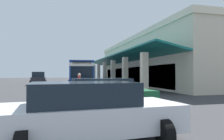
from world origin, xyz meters
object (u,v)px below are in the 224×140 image
(parked_sedan_green, at_px, (104,94))
(parked_sedan_white, at_px, (89,111))
(pedestrian, at_px, (79,83))
(potted_palm, at_px, (103,80))
(parked_suv_charcoal, at_px, (39,78))
(transit_bus, at_px, (80,72))

(parked_sedan_green, relative_size, parked_sedan_white, 0.99)
(pedestrian, bearing_deg, potted_palm, 162.62)
(parked_sedan_green, bearing_deg, parked_suv_charcoal, -168.11)
(parked_suv_charcoal, distance_m, potted_palm, 10.02)
(parked_sedan_green, relative_size, parked_suv_charcoal, 0.91)
(parked_sedan_green, height_order, parked_sedan_white, same)
(parked_sedan_white, distance_m, pedestrian, 10.21)
(parked_sedan_green, height_order, parked_suv_charcoal, parked_suv_charcoal)
(parked_sedan_green, xyz_separation_m, pedestrian, (-6.26, -0.54, 0.21))
(transit_bus, height_order, parked_sedan_white, transit_bus)
(transit_bus, relative_size, pedestrian, 6.64)
(potted_palm, bearing_deg, parked_sedan_white, -12.61)
(transit_bus, bearing_deg, potted_palm, 145.27)
(parked_suv_charcoal, bearing_deg, parked_sedan_green, 11.89)
(parked_sedan_white, height_order, pedestrian, pedestrian)
(parked_suv_charcoal, bearing_deg, pedestrian, 14.32)
(parked_suv_charcoal, height_order, potted_palm, potted_palm)
(transit_bus, xyz_separation_m, potted_palm, (-6.28, 4.35, -1.18))
(transit_bus, xyz_separation_m, parked_suv_charcoal, (-5.97, -5.66, -0.84))
(parked_sedan_white, distance_m, potted_palm, 28.63)
(parked_sedan_white, bearing_deg, parked_suv_charcoal, -172.25)
(transit_bus, distance_m, parked_sedan_white, 21.77)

